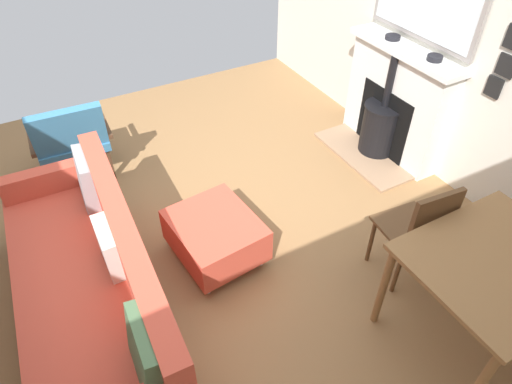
# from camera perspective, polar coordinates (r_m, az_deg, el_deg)

# --- Properties ---
(ground_plane) EXTENTS (4.83, 5.33, 0.01)m
(ground_plane) POSITION_cam_1_polar(r_m,az_deg,el_deg) (3.69, -7.85, -6.28)
(ground_plane) COLOR olive
(wall_left) EXTENTS (0.12, 5.33, 2.88)m
(wall_left) POSITION_cam_1_polar(r_m,az_deg,el_deg) (4.17, 24.47, 20.31)
(wall_left) COLOR silver
(wall_left) RESTS_ON ground
(fireplace) EXTENTS (0.64, 1.22, 1.08)m
(fireplace) POSITION_cam_1_polar(r_m,az_deg,el_deg) (4.55, 16.88, 10.14)
(fireplace) COLOR #9E7A5B
(fireplace) RESTS_ON ground
(mantel_bowl_near) EXTENTS (0.14, 0.14, 0.04)m
(mantel_bowl_near) POSITION_cam_1_polar(r_m,az_deg,el_deg) (4.44, 17.06, 18.40)
(mantel_bowl_near) COLOR black
(mantel_bowl_near) RESTS_ON fireplace
(mantel_bowl_far) EXTENTS (0.13, 0.13, 0.05)m
(mantel_bowl_far) POSITION_cam_1_polar(r_m,az_deg,el_deg) (4.13, 21.87, 15.64)
(mantel_bowl_far) COLOR black
(mantel_bowl_far) RESTS_ON fireplace
(sofa) EXTENTS (0.86, 2.12, 0.81)m
(sofa) POSITION_cam_1_polar(r_m,az_deg,el_deg) (3.11, -20.04, -10.98)
(sofa) COLOR #B2B2B7
(sofa) RESTS_ON ground
(ottoman) EXTENTS (0.65, 0.73, 0.37)m
(ottoman) POSITION_cam_1_polar(r_m,az_deg,el_deg) (3.39, -5.21, -5.48)
(ottoman) COLOR #B2B2B7
(ottoman) RESTS_ON ground
(armchair_accent) EXTENTS (0.70, 0.63, 0.82)m
(armchair_accent) POSITION_cam_1_polar(r_m,az_deg,el_deg) (4.31, -22.59, 6.51)
(armchair_accent) COLOR #4C3321
(armchair_accent) RESTS_ON ground
(dining_table) EXTENTS (0.99, 0.84, 0.75)m
(dining_table) POSITION_cam_1_polar(r_m,az_deg,el_deg) (2.95, 28.28, -9.00)
(dining_table) COLOR olive
(dining_table) RESTS_ON ground
(dining_chair_near_fireplace) EXTENTS (0.44, 0.44, 0.88)m
(dining_chair_near_fireplace) POSITION_cam_1_polar(r_m,az_deg,el_deg) (3.22, 20.12, -4.30)
(dining_chair_near_fireplace) COLOR brown
(dining_chair_near_fireplace) RESTS_ON ground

